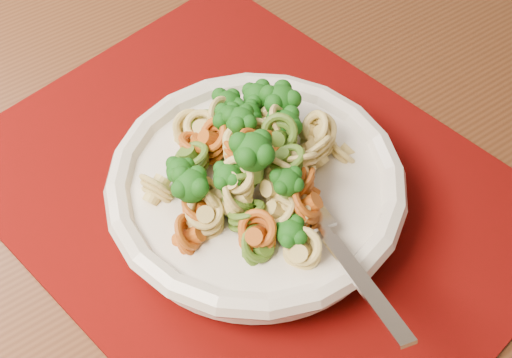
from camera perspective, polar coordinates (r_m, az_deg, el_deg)
The scene contains 5 objects.
dining_table at distance 0.73m, azimuth 11.33°, elevation -2.16°, with size 1.46×1.23×0.71m.
placemat at distance 0.59m, azimuth -0.26°, elevation -1.14°, with size 0.44×0.34×0.00m, color #660404.
pasta_bowl at distance 0.55m, azimuth 0.00°, elevation -0.77°, with size 0.23×0.23×0.04m.
pasta_broccoli_heap at distance 0.54m, azimuth 0.00°, elevation 0.39°, with size 0.20×0.20×0.06m, color tan, non-canonical shape.
fork at distance 0.52m, azimuth 4.79°, elevation -3.17°, with size 0.19×0.02×0.01m, color silver, non-canonical shape.
Camera 1 is at (0.77, 0.09, 1.19)m, focal length 50.00 mm.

